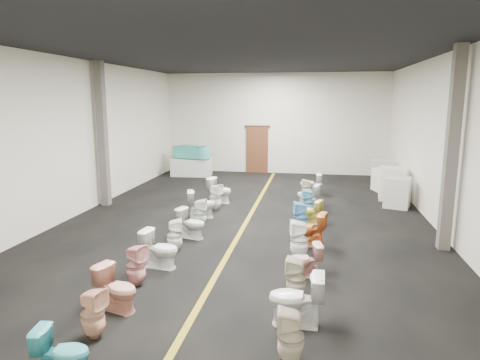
% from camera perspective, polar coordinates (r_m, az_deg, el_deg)
% --- Properties ---
extents(floor, '(16.00, 16.00, 0.00)m').
position_cam_1_polar(floor, '(12.05, 0.97, -5.40)').
color(floor, black).
rests_on(floor, ground).
extents(ceiling, '(16.00, 16.00, 0.00)m').
position_cam_1_polar(ceiling, '(11.63, 1.04, 16.41)').
color(ceiling, black).
rests_on(ceiling, ground).
extents(wall_back, '(10.00, 0.00, 10.00)m').
position_cam_1_polar(wall_back, '(19.55, 4.69, 7.49)').
color(wall_back, beige).
rests_on(wall_back, ground).
extents(wall_front, '(10.00, 0.00, 10.00)m').
position_cam_1_polar(wall_front, '(4.03, -17.08, -5.68)').
color(wall_front, beige).
rests_on(wall_front, ground).
extents(wall_left, '(0.00, 16.00, 16.00)m').
position_cam_1_polar(wall_left, '(13.35, -20.81, 5.32)').
color(wall_left, beige).
rests_on(wall_left, ground).
extents(wall_right, '(0.00, 16.00, 16.00)m').
position_cam_1_polar(wall_right, '(11.93, 25.55, 4.39)').
color(wall_right, beige).
rests_on(wall_right, ground).
extents(aisle_stripe, '(0.12, 15.60, 0.01)m').
position_cam_1_polar(aisle_stripe, '(12.05, 0.97, -5.39)').
color(aisle_stripe, olive).
rests_on(aisle_stripe, floor).
extents(back_door, '(1.00, 0.10, 2.10)m').
position_cam_1_polar(back_door, '(19.68, 2.30, 4.04)').
color(back_door, '#562D19').
rests_on(back_door, floor).
extents(door_frame, '(1.15, 0.08, 0.10)m').
position_cam_1_polar(door_frame, '(19.60, 2.32, 7.15)').
color(door_frame, '#331C11').
rests_on(door_frame, back_door).
extents(column_left, '(0.25, 0.25, 4.50)m').
position_cam_1_polar(column_left, '(14.10, -17.86, 5.75)').
color(column_left, '#59544C').
rests_on(column_left, floor).
extents(column_right, '(0.25, 0.25, 4.50)m').
position_cam_1_polar(column_right, '(10.42, 26.38, 3.55)').
color(column_right, '#59544C').
rests_on(column_right, floor).
extents(display_table, '(1.75, 0.94, 0.76)m').
position_cam_1_polar(display_table, '(19.04, -6.48, 1.71)').
color(display_table, silver).
rests_on(display_table, floor).
extents(bathtub, '(1.82, 0.98, 0.55)m').
position_cam_1_polar(bathtub, '(18.94, -6.52, 3.77)').
color(bathtub, '#3CAEA4').
rests_on(bathtub, display_table).
extents(appliance_crate_a, '(0.92, 0.92, 0.94)m').
position_cam_1_polar(appliance_crate_a, '(14.26, 20.24, -1.58)').
color(appliance_crate_a, beige).
rests_on(appliance_crate_a, floor).
extents(appliance_crate_b, '(0.88, 0.88, 1.10)m').
position_cam_1_polar(appliance_crate_b, '(15.27, 19.57, -0.46)').
color(appliance_crate_b, white).
rests_on(appliance_crate_b, floor).
extents(appliance_crate_c, '(0.95, 0.95, 0.85)m').
position_cam_1_polar(appliance_crate_c, '(16.61, 18.79, 0.03)').
color(appliance_crate_c, silver).
rests_on(appliance_crate_c, floor).
extents(appliance_crate_d, '(0.75, 0.75, 0.98)m').
position_cam_1_polar(appliance_crate_d, '(17.76, 18.23, 0.94)').
color(appliance_crate_d, beige).
rests_on(appliance_crate_d, floor).
extents(toilet_left_0, '(0.70, 0.46, 0.67)m').
position_cam_1_polar(toilet_left_0, '(5.98, -22.56, -20.51)').
color(toilet_left_0, teal).
rests_on(toilet_left_0, floor).
extents(toilet_left_1, '(0.41, 0.40, 0.75)m').
position_cam_1_polar(toilet_left_1, '(6.66, -19.01, -16.49)').
color(toilet_left_1, '#EAB08E').
rests_on(toilet_left_1, floor).
extents(toilet_left_2, '(0.82, 0.62, 0.74)m').
position_cam_1_polar(toilet_left_2, '(7.33, -16.07, -13.72)').
color(toilet_left_2, tan).
rests_on(toilet_left_2, floor).
extents(toilet_left_3, '(0.45, 0.44, 0.78)m').
position_cam_1_polar(toilet_left_3, '(8.13, -13.70, -10.98)').
color(toilet_left_3, pink).
rests_on(toilet_left_3, floor).
extents(toilet_left_4, '(0.81, 0.53, 0.78)m').
position_cam_1_polar(toilet_left_4, '(8.85, -10.62, -9.02)').
color(toilet_left_4, white).
rests_on(toilet_left_4, floor).
extents(toilet_left_5, '(0.43, 0.42, 0.74)m').
position_cam_1_polar(toilet_left_5, '(9.70, -8.73, -7.29)').
color(toilet_left_5, white).
rests_on(toilet_left_5, floor).
extents(toilet_left_6, '(0.80, 0.59, 0.73)m').
position_cam_1_polar(toilet_left_6, '(10.55, -6.50, -5.76)').
color(toilet_left_6, silver).
rests_on(toilet_left_6, floor).
extents(toilet_left_7, '(0.37, 0.36, 0.76)m').
position_cam_1_polar(toilet_left_7, '(11.39, -5.40, -4.42)').
color(toilet_left_7, white).
rests_on(toilet_left_7, floor).
extents(toilet_left_8, '(0.88, 0.65, 0.80)m').
position_cam_1_polar(toilet_left_8, '(12.27, -5.17, -3.22)').
color(toilet_left_8, silver).
rests_on(toilet_left_8, floor).
extents(toilet_left_9, '(0.49, 0.49, 0.81)m').
position_cam_1_polar(toilet_left_9, '(13.08, -3.30, -2.30)').
color(toilet_left_9, white).
rests_on(toilet_left_9, floor).
extents(toilet_left_10, '(0.89, 0.65, 0.82)m').
position_cam_1_polar(toilet_left_10, '(14.02, -2.69, -1.38)').
color(toilet_left_10, white).
rests_on(toilet_left_10, floor).
extents(toilet_right_0, '(0.37, 0.37, 0.76)m').
position_cam_1_polar(toilet_right_0, '(5.83, 6.76, -20.06)').
color(toilet_right_0, beige).
rests_on(toilet_right_0, floor).
extents(toilet_right_1, '(0.83, 0.48, 0.84)m').
position_cam_1_polar(toilet_right_1, '(6.67, 7.49, -15.49)').
color(toilet_right_1, white).
rests_on(toilet_right_1, floor).
extents(toilet_right_2, '(0.37, 0.37, 0.74)m').
position_cam_1_polar(toilet_right_2, '(7.48, 7.50, -12.87)').
color(toilet_right_2, beige).
rests_on(toilet_right_2, floor).
extents(toilet_right_3, '(0.72, 0.50, 0.66)m').
position_cam_1_polar(toilet_right_3, '(8.38, 8.58, -10.53)').
color(toilet_right_3, '#E6A69D').
rests_on(toilet_right_3, floor).
extents(toilet_right_4, '(0.45, 0.44, 0.85)m').
position_cam_1_polar(toilet_right_4, '(9.21, 7.92, -7.89)').
color(toilet_right_4, white).
rests_on(toilet_right_4, floor).
extents(toilet_right_5, '(0.86, 0.60, 0.80)m').
position_cam_1_polar(toilet_right_5, '(10.06, 9.13, -6.45)').
color(toilet_right_5, orange).
rests_on(toilet_right_5, floor).
extents(toilet_right_6, '(0.43, 0.43, 0.81)m').
position_cam_1_polar(toilet_right_6, '(10.97, 8.13, -4.95)').
color(toilet_right_6, '#74BAEF').
rests_on(toilet_right_6, floor).
extents(toilet_right_7, '(0.74, 0.57, 0.67)m').
position_cam_1_polar(toilet_right_7, '(11.88, 9.30, -4.13)').
color(toilet_right_7, '#F4E55B').
rests_on(toilet_right_7, floor).
extents(toilet_right_8, '(0.40, 0.40, 0.78)m').
position_cam_1_polar(toilet_right_8, '(12.64, 9.04, -2.94)').
color(toilet_right_8, '#79C5E8').
rests_on(toilet_right_8, floor).
extents(toilet_right_9, '(0.83, 0.62, 0.75)m').
position_cam_1_polar(toilet_right_9, '(13.63, 9.14, -2.00)').
color(toilet_right_9, white).
rests_on(toilet_right_9, floor).
extents(toilet_right_10, '(0.35, 0.34, 0.72)m').
position_cam_1_polar(toilet_right_10, '(14.45, 8.91, -1.32)').
color(toilet_right_10, beige).
rests_on(toilet_right_10, floor).
extents(toilet_right_11, '(0.76, 0.46, 0.76)m').
position_cam_1_polar(toilet_right_11, '(15.43, 9.40, -0.50)').
color(toilet_right_11, white).
rests_on(toilet_right_11, floor).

